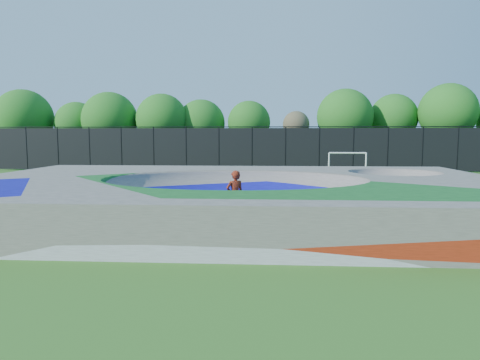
# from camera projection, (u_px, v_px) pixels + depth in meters

# --- Properties ---
(ground) EXTENTS (120.00, 120.00, 0.00)m
(ground) POSITION_uv_depth(u_px,v_px,m) (235.00, 214.00, 17.83)
(ground) COLOR #2C601A
(ground) RESTS_ON ground
(skate_deck) EXTENTS (22.00, 14.00, 1.50)m
(skate_deck) POSITION_uv_depth(u_px,v_px,m) (235.00, 196.00, 17.75)
(skate_deck) COLOR gray
(skate_deck) RESTS_ON ground
(skater) EXTENTS (0.83, 0.72, 1.93)m
(skater) POSITION_uv_depth(u_px,v_px,m) (235.00, 196.00, 16.32)
(skater) COLOR red
(skater) RESTS_ON ground
(skateboard) EXTENTS (0.81, 0.46, 0.05)m
(skateboard) POSITION_uv_depth(u_px,v_px,m) (235.00, 220.00, 16.41)
(skateboard) COLOR black
(skateboard) RESTS_ON ground
(soccer_goal) EXTENTS (2.96, 0.12, 1.95)m
(soccer_goal) POSITION_uv_depth(u_px,v_px,m) (347.00, 160.00, 33.12)
(soccer_goal) COLOR white
(soccer_goal) RESTS_ON ground
(fence) EXTENTS (48.09, 0.09, 4.04)m
(fence) POSITION_uv_depth(u_px,v_px,m) (252.00, 148.00, 38.46)
(fence) COLOR black
(fence) RESTS_ON ground
(treeline) EXTENTS (53.50, 7.21, 8.20)m
(treeline) POSITION_uv_depth(u_px,v_px,m) (240.00, 119.00, 42.90)
(treeline) COLOR #462D23
(treeline) RESTS_ON ground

